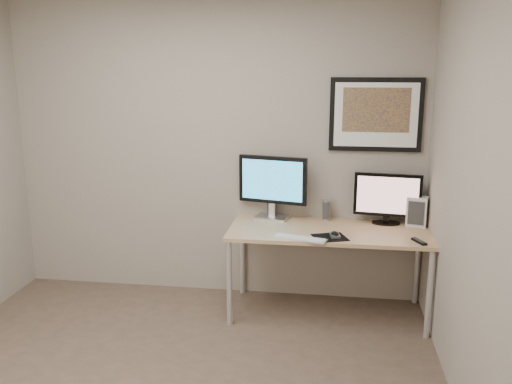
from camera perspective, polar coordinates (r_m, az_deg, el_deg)
room at (r=3.48m, az=-8.83°, el=6.85°), size 3.60×3.60×3.60m
desk at (r=4.42m, az=7.65°, el=-4.72°), size 1.60×0.70×0.73m
framed_art at (r=4.57m, az=12.50°, el=7.95°), size 0.75×0.04×0.60m
monitor_large at (r=4.59m, az=1.76°, el=0.79°), size 0.59×0.24×0.54m
monitor_tv at (r=4.57m, az=13.67°, el=-0.56°), size 0.54×0.15×0.43m
speaker_left at (r=4.70m, az=1.48°, el=-1.57°), size 0.07×0.07×0.17m
speaker_right at (r=4.63m, az=7.42°, el=-1.87°), size 0.07×0.07×0.18m
keyboard at (r=4.14m, az=4.65°, el=-4.87°), size 0.42×0.21×0.01m
mousepad at (r=4.20m, az=7.78°, el=-4.76°), size 0.31×0.29×0.00m
mouse at (r=4.21m, az=8.31°, el=-4.41°), size 0.08×0.12×0.04m
remote at (r=4.22m, az=16.80°, el=-4.98°), size 0.10×0.16×0.02m
fan_unit at (r=4.61m, az=16.60°, el=-1.96°), size 0.19×0.16×0.25m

